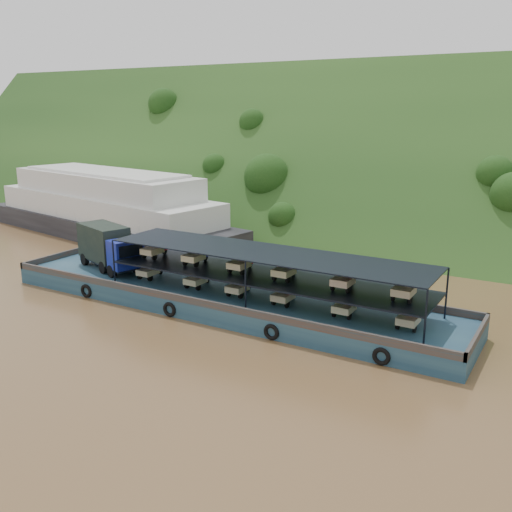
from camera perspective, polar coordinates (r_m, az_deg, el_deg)
The scene contains 4 objects.
ground at distance 40.14m, azimuth 0.28°, elevation -5.72°, with size 160.00×160.00×0.00m, color brown.
hillside at distance 72.44m, azimuth 14.83°, elevation 3.01°, with size 140.00×28.00×28.00m, color #183714.
cargo_barge at distance 41.57m, azimuth -4.51°, elevation -3.34°, with size 35.00×7.18×4.71m.
passenger_ferry at distance 66.38m, azimuth -14.75°, elevation 4.75°, with size 36.82×14.78×7.25m.
Camera 1 is at (18.99, -32.51, 13.94)m, focal length 40.00 mm.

